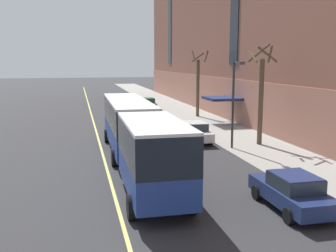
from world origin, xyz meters
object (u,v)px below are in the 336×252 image
object	(u,v)px
parked_car_white_2	(194,132)
street_tree_mid_block	(261,94)
street_lamp	(235,95)
city_bus	(135,132)
fire_hydrant	(204,129)
parked_car_navy_1	(292,192)
parked_car_green_3	(148,104)
street_tree_far_uptown	(198,84)

from	to	relation	value
parked_car_white_2	street_tree_mid_block	distance (m)	5.80
street_lamp	street_tree_mid_block	bearing A→B (deg)	21.58
city_bus	fire_hydrant	world-z (taller)	city_bus
parked_car_navy_1	parked_car_green_3	distance (m)	34.95
parked_car_navy_1	street_tree_far_uptown	bearing A→B (deg)	80.94
fire_hydrant	parked_car_green_3	bearing A→B (deg)	95.22
fire_hydrant	city_bus	bearing A→B (deg)	-129.35
parked_car_navy_1	street_tree_mid_block	xyz separation A→B (m)	(4.27, 11.79, 3.07)
parked_car_navy_1	street_tree_far_uptown	world-z (taller)	street_tree_far_uptown
street_tree_far_uptown	street_lamp	xyz separation A→B (m)	(-2.45, -16.14, 0.18)
city_bus	parked_car_green_3	xyz separation A→B (m)	(5.46, 26.72, -1.31)
street_tree_mid_block	street_lamp	distance (m)	2.59
parked_car_navy_1	parked_car_white_2	size ratio (longest dim) A/B	0.94
city_bus	street_lamp	world-z (taller)	street_lamp
fire_hydrant	parked_car_navy_1	bearing A→B (deg)	-95.93
city_bus	street_lamp	bearing A→B (deg)	19.94
parked_car_navy_1	parked_car_green_3	bearing A→B (deg)	89.83
street_tree_mid_block	parked_car_navy_1	bearing A→B (deg)	-109.88
parked_car_navy_1	street_lamp	distance (m)	11.43
parked_car_navy_1	parked_car_green_3	world-z (taller)	same
parked_car_white_2	fire_hydrant	xyz separation A→B (m)	(1.67, 2.49, -0.29)
parked_car_white_2	street_tree_far_uptown	bearing A→B (deg)	71.46
parked_car_green_3	fire_hydrant	xyz separation A→B (m)	(1.65, -18.05, -0.29)
parked_car_white_2	city_bus	bearing A→B (deg)	-131.38
street_tree_mid_block	fire_hydrant	bearing A→B (deg)	116.20
parked_car_navy_1	street_tree_mid_block	bearing A→B (deg)	70.12
street_lamp	street_tree_far_uptown	bearing A→B (deg)	81.37
fire_hydrant	street_lamp	bearing A→B (deg)	-89.05
city_bus	street_lamp	distance (m)	7.88
street_tree_mid_block	fire_hydrant	world-z (taller)	street_tree_mid_block
parked_car_green_3	street_lamp	size ratio (longest dim) A/B	0.71
parked_car_green_3	street_lamp	xyz separation A→B (m)	(1.75, -24.11, 3.12)
street_tree_far_uptown	city_bus	bearing A→B (deg)	-117.25
parked_car_white_2	street_tree_mid_block	xyz separation A→B (m)	(4.18, -2.61, 3.07)
parked_car_white_2	street_tree_far_uptown	xyz separation A→B (m)	(4.22, 12.57, 2.94)
city_bus	street_tree_mid_block	world-z (taller)	street_tree_mid_block
parked_car_navy_1	fire_hydrant	distance (m)	16.99
street_lamp	city_bus	bearing A→B (deg)	-160.06
street_tree_far_uptown	street_lamp	size ratio (longest dim) A/B	1.19
parked_car_green_3	street_tree_mid_block	size ratio (longest dim) A/B	0.59
parked_car_white_2	parked_car_green_3	xyz separation A→B (m)	(0.02, 20.55, -0.00)
city_bus	parked_car_white_2	world-z (taller)	city_bus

